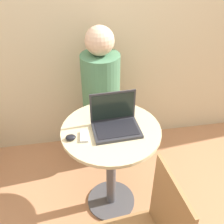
{
  "coord_description": "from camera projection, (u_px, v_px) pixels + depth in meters",
  "views": [
    {
      "loc": [
        -0.22,
        -1.31,
        1.86
      ],
      "look_at": [
        0.02,
        0.05,
        0.87
      ],
      "focal_mm": 42.0,
      "sensor_mm": 36.0,
      "label": 1
    }
  ],
  "objects": [
    {
      "name": "laptop",
      "position": [
        115.0,
        122.0,
        1.7
      ],
      "size": [
        0.31,
        0.23,
        0.23
      ],
      "color": "#2D2D33",
      "rests_on": "round_table"
    },
    {
      "name": "ground_plane",
      "position": [
        111.0,
        201.0,
        2.17
      ],
      "size": [
        12.0,
        12.0,
        0.0
      ],
      "primitive_type": "plane",
      "color": "tan"
    },
    {
      "name": "round_table",
      "position": [
        111.0,
        153.0,
        1.84
      ],
      "size": [
        0.66,
        0.66,
        0.77
      ],
      "color": "#4C4C51",
      "rests_on": "ground_plane"
    },
    {
      "name": "person_seated",
      "position": [
        101.0,
        106.0,
        2.33
      ],
      "size": [
        0.31,
        0.49,
        1.28
      ],
      "color": "brown",
      "rests_on": "ground_plane"
    },
    {
      "name": "back_wall",
      "position": [
        93.0,
        11.0,
        2.09
      ],
      "size": [
        7.0,
        0.05,
        2.6
      ],
      "color": "beige",
      "rests_on": "ground_plane"
    },
    {
      "name": "cell_phone",
      "position": [
        84.0,
        136.0,
        1.65
      ],
      "size": [
        0.06,
        0.11,
        0.02
      ],
      "color": "silver",
      "rests_on": "round_table"
    },
    {
      "name": "computer_mouse",
      "position": [
        71.0,
        137.0,
        1.63
      ],
      "size": [
        0.07,
        0.05,
        0.03
      ],
      "color": "black",
      "rests_on": "round_table"
    }
  ]
}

